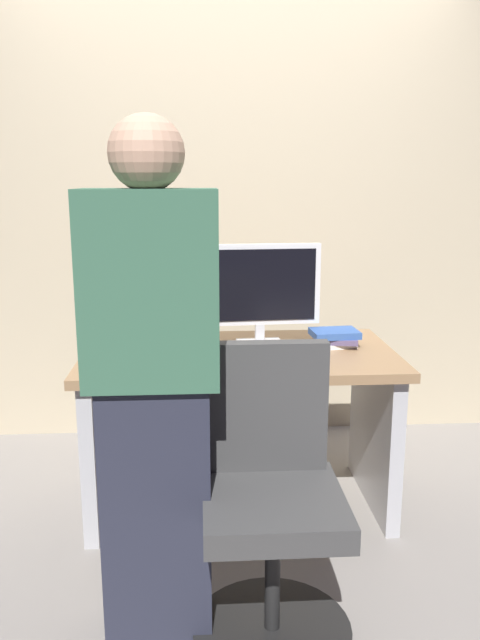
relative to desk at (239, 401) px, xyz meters
name	(u,v)px	position (x,y,z in m)	size (l,w,h in m)	color
ground_plane	(239,503)	(0.00, 0.00, -0.50)	(9.00, 9.00, 0.00)	gray
wall_back	(229,171)	(0.00, 0.93, 1.00)	(6.40, 0.10, 3.00)	tan
desk	(239,401)	(0.00, 0.00, 0.00)	(1.35, 0.75, 0.72)	#93704C
office_chair	(271,507)	(0.05, -0.81, -0.07)	(0.52, 0.52, 0.94)	black
person_at_desk	(153,385)	(-0.31, -0.79, 0.34)	(0.40, 0.24, 1.64)	#262838
monitor	(260,289)	(0.10, 0.10, 0.49)	(0.54, 0.15, 0.46)	silver
keyboard	(239,358)	(-0.01, -0.14, 0.24)	(0.43, 0.13, 0.02)	#262626
mouse	(309,354)	(0.28, -0.13, 0.25)	(0.06, 0.10, 0.03)	white
cup_near_keyboard	(120,354)	(-0.49, -0.19, 0.28)	(0.07, 0.07, 0.10)	#3372B2
book_stack	(335,337)	(0.43, 0.06, 0.27)	(0.22, 0.18, 0.07)	white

